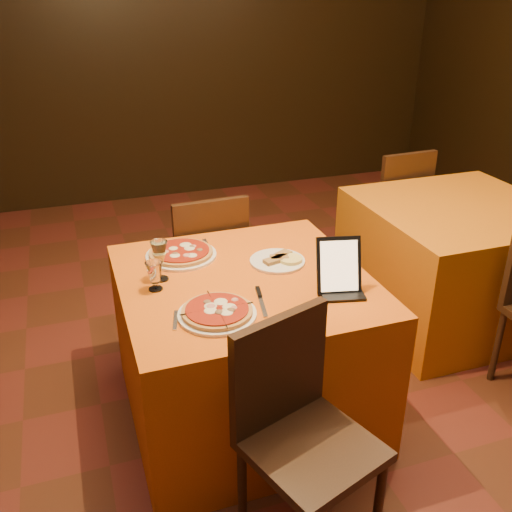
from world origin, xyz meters
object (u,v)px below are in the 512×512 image
object	(u,v)px
chair_side_far	(388,207)
pizza_far	(181,254)
side_table	(453,262)
main_table	(245,347)
wine_glass	(160,260)
chair_main_near	(312,448)
tablet	(339,265)
chair_main_far	(204,263)
water_glass	(155,276)
pizza_near	(217,313)

from	to	relation	value
chair_side_far	pizza_far	distance (m)	2.00
side_table	main_table	bearing A→B (deg)	-163.45
chair_side_far	wine_glass	bearing A→B (deg)	27.94
side_table	chair_side_far	distance (m)	0.80
pizza_far	wine_glass	size ratio (longest dim) A/B	1.80
main_table	chair_main_near	world-z (taller)	chair_main_near
pizza_far	tablet	xyz separation A→B (m)	(0.57, -0.55, 0.10)
main_table	chair_main_near	bearing A→B (deg)	-90.00
main_table	pizza_far	size ratio (longest dim) A/B	3.22
chair_main_far	water_glass	distance (m)	0.93
chair_main_near	chair_main_far	distance (m)	1.57
water_glass	main_table	bearing A→B (deg)	-3.09
wine_glass	tablet	bearing A→B (deg)	-25.97
chair_main_near	pizza_near	xyz separation A→B (m)	(-0.20, 0.51, 0.31)
tablet	main_table	bearing A→B (deg)	158.72
chair_main_near	water_glass	world-z (taller)	chair_main_near
side_table	water_glass	xyz separation A→B (m)	(-1.91, -0.43, 0.44)
chair_main_far	water_glass	bearing A→B (deg)	60.53
pizza_far	tablet	world-z (taller)	tablet
water_glass	tablet	distance (m)	0.79
pizza_near	wine_glass	xyz separation A→B (m)	(-0.15, 0.38, 0.08)
water_glass	tablet	bearing A→B (deg)	-19.26
pizza_far	wine_glass	xyz separation A→B (m)	(-0.13, -0.20, 0.08)
pizza_far	water_glass	xyz separation A→B (m)	(-0.17, -0.29, 0.05)
pizza_far	pizza_near	bearing A→B (deg)	-88.05
main_table	chair_main_near	distance (m)	0.79
chair_main_far	pizza_far	bearing A→B (deg)	63.03
main_table	water_glass	bearing A→B (deg)	176.91
wine_glass	tablet	distance (m)	0.78
pizza_near	main_table	bearing A→B (deg)	53.80
main_table	wine_glass	size ratio (longest dim) A/B	5.79
wine_glass	tablet	size ratio (longest dim) A/B	0.78
tablet	pizza_near	bearing A→B (deg)	-162.93
main_table	chair_main_far	xyz separation A→B (m)	(-0.00, 0.79, 0.08)
chair_main_near	water_glass	distance (m)	0.97
tablet	chair_side_far	bearing A→B (deg)	65.03
pizza_near	tablet	size ratio (longest dim) A/B	1.30
main_table	water_glass	world-z (taller)	water_glass
pizza_near	wine_glass	distance (m)	0.42
wine_glass	water_glass	bearing A→B (deg)	-115.86
chair_side_far	tablet	size ratio (longest dim) A/B	3.73
main_table	water_glass	distance (m)	0.59
main_table	water_glass	xyz separation A→B (m)	(-0.39, 0.02, 0.44)
main_table	chair_main_near	size ratio (longest dim) A/B	1.21
pizza_near	pizza_far	distance (m)	0.58
main_table	chair_side_far	world-z (taller)	chair_side_far
pizza_near	water_glass	xyz separation A→B (m)	(-0.19, 0.30, 0.05)
chair_side_far	tablet	xyz separation A→B (m)	(-1.17, -1.49, 0.41)
side_table	water_glass	world-z (taller)	water_glass
side_table	chair_main_near	bearing A→B (deg)	-140.85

